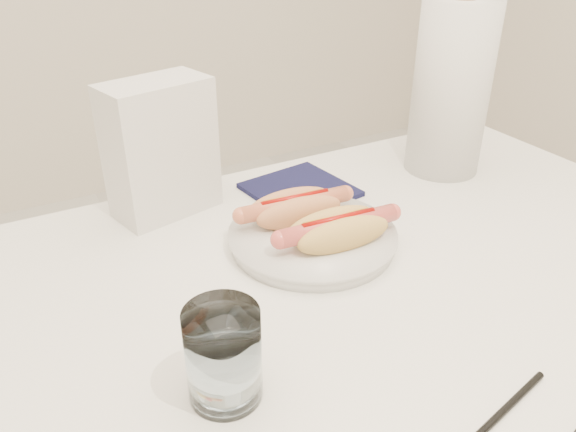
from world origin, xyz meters
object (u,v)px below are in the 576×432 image
table (345,335)px  hotdog_right (338,230)px  plate (312,239)px  water_glass (224,355)px  napkin_box (161,149)px  hotdog_left (295,208)px  paper_towel_roll (451,90)px

table → hotdog_right: (0.04, 0.09, 0.10)m
table → plate: bearing=79.1°
hotdog_right → water_glass: size_ratio=1.71×
table → plate: 0.15m
water_glass → napkin_box: 0.41m
hotdog_left → hotdog_right: size_ratio=0.96×
plate → hotdog_right: size_ratio=1.33×
table → hotdog_right: 0.14m
plate → hotdog_left: hotdog_left is taller
hotdog_right → water_glass: (-0.23, -0.16, 0.01)m
water_glass → hotdog_right: bearing=33.9°
water_glass → hotdog_left: bearing=48.4°
table → paper_towel_roll: bearing=33.4°
napkin_box → paper_towel_roll: bearing=-23.9°
napkin_box → table: bearing=-83.4°
hotdog_right → paper_towel_roll: paper_towel_roll is taller
paper_towel_roll → napkin_box: bearing=170.0°
napkin_box → water_glass: bearing=-113.9°
hotdog_left → napkin_box: bearing=136.1°
hotdog_right → plate: bearing=114.6°
water_glass → napkin_box: (0.07, 0.40, 0.05)m
plate → napkin_box: napkin_box is taller
paper_towel_roll → plate: bearing=-161.4°
table → napkin_box: (-0.12, 0.33, 0.16)m
table → hotdog_right: hotdog_right is taller
table → paper_towel_roll: 0.48m
hotdog_right → napkin_box: 0.30m
plate → water_glass: (-0.22, -0.20, 0.04)m
table → paper_towel_roll: size_ratio=4.13×
hotdog_left → hotdog_right: 0.08m
hotdog_left → water_glass: size_ratio=1.64×
paper_towel_roll → table: bearing=-146.6°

